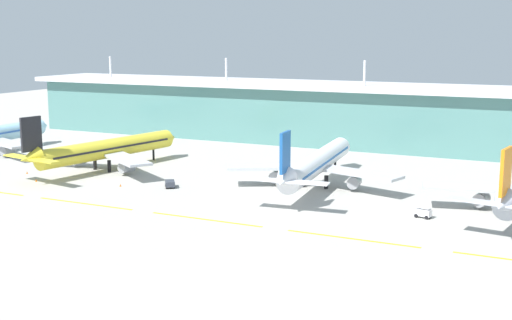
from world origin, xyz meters
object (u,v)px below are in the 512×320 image
at_px(baggage_cart, 423,212).
at_px(safety_cone_left_wingtip, 27,172).
at_px(airliner_center, 316,163).
at_px(pushback_tug, 170,184).
at_px(safety_cone_right_wingtip, 120,185).
at_px(airliner_near_middle, 105,149).
at_px(safety_cone_nose_front, 36,180).

xyz_separation_m(baggage_cart, safety_cone_left_wingtip, (-117.20, -0.53, -0.91)).
height_order(airliner_center, pushback_tug, airliner_center).
bearing_deg(safety_cone_right_wingtip, airliner_center, 25.23).
bearing_deg(safety_cone_left_wingtip, pushback_tug, 2.85).
bearing_deg(airliner_near_middle, safety_cone_left_wingtip, -140.80).
bearing_deg(pushback_tug, baggage_cart, -1.58).
distance_m(pushback_tug, safety_cone_nose_front, 39.41).
xyz_separation_m(safety_cone_nose_front, safety_cone_right_wingtip, (25.25, 5.09, 0.00)).
relative_size(airliner_center, safety_cone_right_wingtip, 95.49).
distance_m(safety_cone_nose_front, safety_cone_right_wingtip, 25.76).
bearing_deg(baggage_cart, safety_cone_left_wingtip, -179.74).
distance_m(airliner_center, pushback_tug, 40.00).
bearing_deg(safety_cone_right_wingtip, baggage_cart, 2.01).
distance_m(pushback_tug, safety_cone_left_wingtip, 48.74).
distance_m(airliner_center, safety_cone_right_wingtip, 53.67).
distance_m(airliner_near_middle, airliner_center, 66.44).
relative_size(pushback_tug, baggage_cart, 1.27).
relative_size(airliner_center, safety_cone_nose_front, 95.49).
height_order(baggage_cart, safety_cone_nose_front, baggage_cart).
height_order(airliner_center, safety_cone_nose_front, airliner_center).
bearing_deg(airliner_center, safety_cone_right_wingtip, -154.77).
height_order(baggage_cart, safety_cone_left_wingtip, baggage_cart).
bearing_deg(safety_cone_left_wingtip, baggage_cart, 0.26).
distance_m(pushback_tug, safety_cone_right_wingtip, 13.77).
relative_size(safety_cone_nose_front, safety_cone_right_wingtip, 1.00).
distance_m(baggage_cart, safety_cone_right_wingtip, 81.49).
distance_m(airliner_center, safety_cone_left_wingtip, 86.66).
distance_m(pushback_tug, baggage_cart, 68.55).
bearing_deg(pushback_tug, airliner_near_middle, 158.56).
height_order(safety_cone_nose_front, safety_cone_right_wingtip, same).
bearing_deg(airliner_center, safety_cone_left_wingtip, -166.35).
bearing_deg(pushback_tug, safety_cone_nose_front, -165.53).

